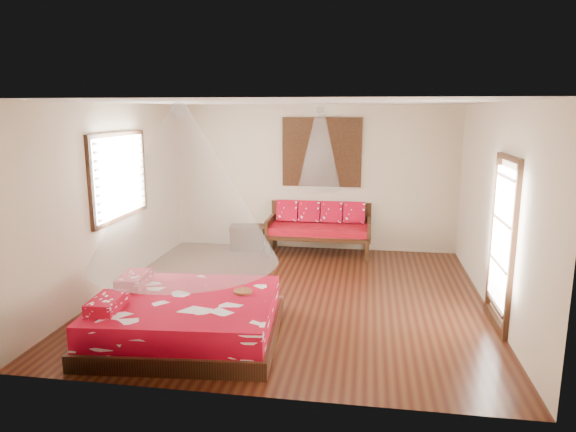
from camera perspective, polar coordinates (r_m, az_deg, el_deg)
The scene contains 10 objects.
room at distance 7.30m, azimuth 0.55°, elevation 1.49°, with size 5.54×5.54×2.84m.
bed at distance 6.38m, azimuth -11.25°, elevation -11.03°, with size 2.29×2.10×0.64m.
daybed at distance 9.79m, azimuth 3.49°, elevation -1.14°, with size 1.95×0.87×0.98m.
storage_chest at distance 10.14m, azimuth -4.53°, elevation -2.36°, with size 0.72×0.57×0.46m.
shutter_panel at distance 9.90m, azimuth 3.77°, elevation 7.08°, with size 1.52×0.06×1.32m.
window_left at distance 8.28m, azimuth -18.17°, elevation 4.22°, with size 0.10×1.74×1.34m.
glazed_door at distance 6.92m, azimuth 22.65°, elevation -2.82°, with size 0.08×1.02×2.16m.
wine_tray at distance 6.36m, azimuth -5.04°, elevation -8.06°, with size 0.23×0.23×0.19m.
mosquito_net_main at distance 5.95m, azimuth -11.68°, elevation 3.30°, with size 2.19×2.19×1.80m, color silver.
mosquito_net_daybed at distance 9.43m, azimuth 3.52°, elevation 7.46°, with size 0.80×0.80×1.50m, color silver.
Camera 1 is at (1.05, -7.11, 2.70)m, focal length 32.00 mm.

